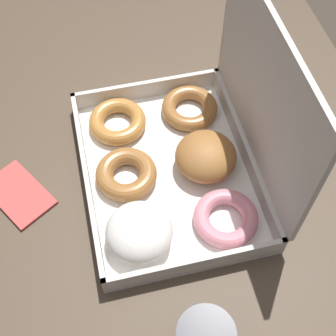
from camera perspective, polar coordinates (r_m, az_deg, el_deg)
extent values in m
plane|color=#42382D|center=(1.49, 0.88, -14.20)|extent=(8.00, 8.00, 0.00)
cube|color=#4C3D2D|center=(0.85, 1.50, 1.49)|extent=(1.16, 0.76, 0.03)
cylinder|color=#4C3D2D|center=(1.47, -16.94, 7.58)|extent=(0.06, 0.06, 0.69)
cylinder|color=#4C3D2D|center=(1.53, 8.68, 12.16)|extent=(0.06, 0.06, 0.69)
cube|color=white|center=(0.81, 0.00, -0.61)|extent=(0.37, 0.28, 0.01)
cube|color=beige|center=(0.78, -9.78, -1.67)|extent=(0.37, 0.01, 0.04)
cube|color=beige|center=(0.82, 9.37, 2.07)|extent=(0.37, 0.01, 0.04)
cube|color=beige|center=(0.90, -2.66, 9.60)|extent=(0.01, 0.28, 0.04)
cube|color=beige|center=(0.71, 3.40, -11.66)|extent=(0.01, 0.28, 0.04)
cube|color=beige|center=(0.71, 11.59, 8.89)|extent=(0.37, 0.01, 0.25)
torus|color=#B77A38|center=(0.86, -6.18, 5.65)|extent=(0.10, 0.10, 0.03)
torus|color=#9E6633|center=(0.79, -5.11, -0.75)|extent=(0.10, 0.10, 0.03)
ellipsoid|color=white|center=(0.72, -3.53, -7.78)|extent=(0.10, 0.10, 0.06)
torus|color=#9E6633|center=(0.88, 2.64, 7.31)|extent=(0.10, 0.10, 0.03)
ellipsoid|color=#9E6633|center=(0.79, 4.62, 1.44)|extent=(0.10, 0.10, 0.06)
torus|color=pink|center=(0.75, 7.06, -6.07)|extent=(0.10, 0.10, 0.03)
cylinder|color=black|center=(0.62, 4.69, -19.57)|extent=(0.06, 0.06, 0.01)
cube|color=#CC4C47|center=(0.83, -17.74, -3.04)|extent=(0.14, 0.13, 0.01)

